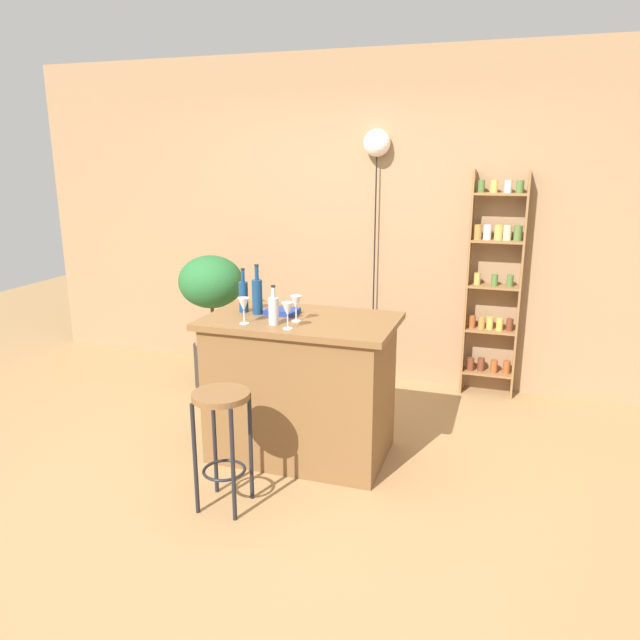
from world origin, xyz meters
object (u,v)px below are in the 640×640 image
object	(u,v)px
wine_glass_right	(296,303)
bar_stool	(222,423)
plant_stool	(215,364)
pendant_globe_light	(377,146)
bottle_spirits_clear	(257,295)
potted_plant	(211,289)
cookbook	(282,311)
bottle_wine_red	(274,310)
bottle_vinegar	(244,296)
spice_shelf	(494,283)
wine_glass_center	(288,310)
wine_glass_left	(244,305)

from	to	relation	value
wine_glass_right	bar_stool	bearing A→B (deg)	-106.86
plant_stool	pendant_globe_light	bearing A→B (deg)	24.55
bottle_spirits_clear	pendant_globe_light	world-z (taller)	pendant_globe_light
potted_plant	wine_glass_right	bearing A→B (deg)	-41.99
plant_stool	cookbook	distance (m)	1.55
pendant_globe_light	bottle_wine_red	bearing A→B (deg)	-97.40
bottle_spirits_clear	bottle_vinegar	bearing A→B (deg)	168.59
spice_shelf	bottle_spirits_clear	size ratio (longest dim) A/B	5.62
wine_glass_center	wine_glass_right	bearing A→B (deg)	93.38
bar_stool	cookbook	world-z (taller)	cookbook
bottle_wine_red	wine_glass_center	distance (m)	0.14
potted_plant	wine_glass_center	bearing A→B (deg)	-46.37
spice_shelf	wine_glass_left	size ratio (longest dim) A/B	11.27
bar_stool	pendant_globe_light	bearing A→B (deg)	82.05
wine_glass_left	plant_stool	bearing A→B (deg)	125.97
bottle_vinegar	plant_stool	bearing A→B (deg)	128.63
potted_plant	cookbook	bearing A→B (deg)	-41.89
potted_plant	bottle_spirits_clear	bearing A→B (deg)	-48.14
potted_plant	bottle_vinegar	distance (m)	1.20
spice_shelf	pendant_globe_light	distance (m)	1.47
wine_glass_left	bar_stool	bearing A→B (deg)	-80.33
wine_glass_center	pendant_globe_light	xyz separation A→B (m)	(0.11, 1.80, 0.97)
bar_stool	wine_glass_right	size ratio (longest dim) A/B	4.23
bar_stool	spice_shelf	size ratio (longest dim) A/B	0.38
spice_shelf	potted_plant	size ratio (longest dim) A/B	2.41
potted_plant	bottle_wine_red	distance (m)	1.57
wine_glass_right	plant_stool	bearing A→B (deg)	138.01
spice_shelf	wine_glass_right	distance (m)	1.94
potted_plant	wine_glass_center	xyz separation A→B (m)	(1.16, -1.22, 0.20)
spice_shelf	pendant_globe_light	size ratio (longest dim) A/B	0.85
spice_shelf	wine_glass_right	bearing A→B (deg)	-125.45
bottle_spirits_clear	wine_glass_center	distance (m)	0.42
bottle_spirits_clear	wine_glass_center	size ratio (longest dim) A/B	2.01
plant_stool	cookbook	world-z (taller)	cookbook
bottle_wine_red	bottle_spirits_clear	world-z (taller)	bottle_spirits_clear
plant_stool	bottle_vinegar	bearing A→B (deg)	-51.37
bottle_spirits_clear	pendant_globe_light	size ratio (longest dim) A/B	0.15
bottle_vinegar	bottle_wine_red	bearing A→B (deg)	-36.67
wine_glass_center	bottle_spirits_clear	bearing A→B (deg)	138.99
bar_stool	bottle_wine_red	world-z (taller)	bottle_wine_red
plant_stool	bottle_spirits_clear	xyz separation A→B (m)	(0.85, -0.95, 0.88)
bottle_spirits_clear	wine_glass_left	world-z (taller)	bottle_spirits_clear
bottle_vinegar	wine_glass_center	distance (m)	0.52
bottle_wine_red	bottle_vinegar	size ratio (longest dim) A/B	0.84
wine_glass_center	cookbook	bearing A→B (deg)	116.81
bar_stool	spice_shelf	xyz separation A→B (m)	(1.32, 2.24, 0.44)
bar_stool	spice_shelf	world-z (taller)	spice_shelf
wine_glass_right	wine_glass_left	bearing A→B (deg)	-151.97
spice_shelf	bar_stool	bearing A→B (deg)	-120.57
bottle_vinegar	wine_glass_right	bearing A→B (deg)	-15.45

